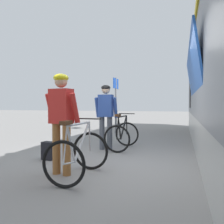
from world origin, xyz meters
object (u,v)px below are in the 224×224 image
Objects in this scene: bicycle_far_silver at (78,154)px; cyclist_near_in_blue at (106,111)px; platform_sign_post at (116,96)px; backpack_on_platform at (49,151)px; cyclist_far_in_red at (61,115)px; bicycle_near_black at (122,135)px.

cyclist_near_in_blue is at bearing 97.93° from bicycle_far_silver.
platform_sign_post is (-1.12, 6.06, 1.22)m from bicycle_far_silver.
backpack_on_platform is at bearing -120.41° from cyclist_near_in_blue.
cyclist_near_in_blue is at bearing -77.91° from platform_sign_post.
cyclist_far_in_red is at bearing -82.80° from platform_sign_post.
cyclist_near_in_blue is 0.73× the size of platform_sign_post.
bicycle_near_black is 2.61m from bicycle_far_silver.
bicycle_near_black is at bearing 25.54° from cyclist_near_in_blue.
bicycle_far_silver is at bearing -91.62° from bicycle_near_black.
bicycle_near_black is 2.09m from backpack_on_platform.
bicycle_near_black is at bearing 88.38° from bicycle_far_silver.
platform_sign_post reaches higher than cyclist_near_in_blue.
backpack_on_platform is 0.17× the size of platform_sign_post.
cyclist_far_in_red is at bearing -99.79° from bicycle_near_black.
cyclist_near_in_blue is 1.64× the size of bicycle_far_silver.
backpack_on_platform is 5.30m from platform_sign_post.
cyclist_far_in_red is 0.73× the size of platform_sign_post.
cyclist_far_in_red is (-0.03, -2.33, 0.00)m from cyclist_near_in_blue.
backpack_on_platform is at bearing 141.24° from bicycle_far_silver.
cyclist_near_in_blue is 1.89m from backpack_on_platform.
bicycle_far_silver is (0.36, -0.08, -0.65)m from cyclist_far_in_red.
cyclist_near_in_blue is at bearing -154.46° from bicycle_near_black.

